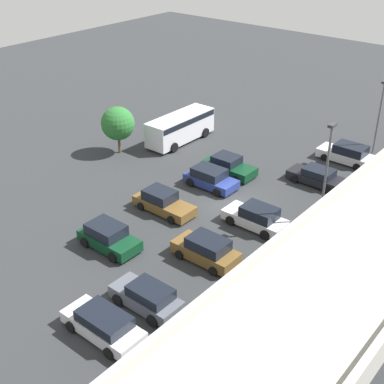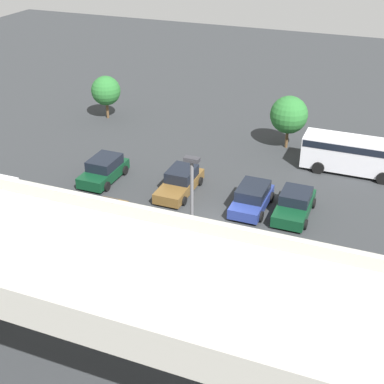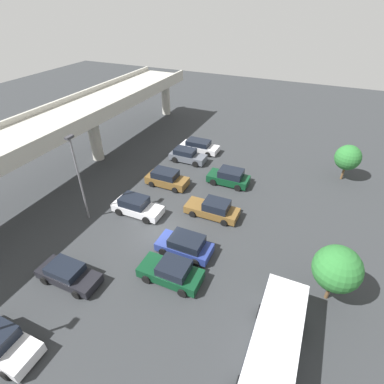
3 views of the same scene
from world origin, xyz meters
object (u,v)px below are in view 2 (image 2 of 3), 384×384
at_px(lamp_post_mid_lot, 192,220).
at_px(parked_car_5, 180,182).
at_px(shuttle_bus, 354,153).
at_px(tree_front_left, 289,115).
at_px(parked_car_7, 104,170).
at_px(tree_front_centre, 106,91).
at_px(parked_car_4, 177,238).
at_px(parked_car_6, 98,218).
at_px(parked_car_1, 326,275).
at_px(parked_car_2, 295,204).
at_px(parked_car_8, 19,203).
at_px(parked_car_3, 252,198).

bearing_deg(lamp_post_mid_lot, parked_car_5, -64.20).
distance_m(shuttle_bus, tree_front_left, 6.24).
relative_size(parked_car_7, tree_front_centre, 1.09).
bearing_deg(parked_car_4, shuttle_bus, -30.17).
bearing_deg(parked_car_5, parked_car_7, -86.00).
xyz_separation_m(parked_car_6, tree_front_left, (-8.02, -16.41, 2.03)).
height_order(parked_car_7, tree_front_left, tree_front_left).
relative_size(parked_car_7, lamp_post_mid_lot, 0.54).
bearing_deg(parked_car_6, lamp_post_mid_lot, -116.63).
bearing_deg(tree_front_centre, tree_front_left, 178.47).
height_order(parked_car_1, tree_front_left, tree_front_left).
distance_m(parked_car_1, lamp_post_mid_lot, 8.17).
xyz_separation_m(parked_car_4, shuttle_bus, (-8.19, -14.09, 0.77)).
distance_m(parked_car_7, tree_front_left, 15.34).
xyz_separation_m(parked_car_2, shuttle_bus, (-2.70, -7.66, 0.81)).
distance_m(parked_car_8, shuttle_bus, 23.89).
relative_size(parked_car_8, tree_front_left, 1.00).
xyz_separation_m(parked_car_4, lamp_post_mid_lot, (-2.38, 3.65, 3.90)).
bearing_deg(parked_car_4, parked_car_1, -90.97).
bearing_deg(parked_car_4, tree_front_centre, 39.85).
bearing_deg(parked_car_6, parked_car_1, -91.60).
xyz_separation_m(parked_car_3, tree_front_left, (0.08, -10.45, 2.07)).
bearing_deg(parked_car_8, parked_car_2, -68.70).
height_order(parked_car_1, parked_car_3, parked_car_3).
bearing_deg(tree_front_left, tree_front_centre, -1.53).
distance_m(lamp_post_mid_lot, tree_front_left, 20.39).
distance_m(parked_car_4, tree_front_left, 16.99).
bearing_deg(parked_car_8, lamp_post_mid_lot, -105.09).
distance_m(parked_car_1, tree_front_left, 17.95).
bearing_deg(parked_car_2, tree_front_centre, -118.35).
height_order(parked_car_2, lamp_post_mid_lot, lamp_post_mid_lot).
bearing_deg(parked_car_5, tree_front_left, 152.82).
bearing_deg(parked_car_7, parked_car_3, 90.33).
relative_size(parked_car_2, shuttle_bus, 0.61).
xyz_separation_m(parked_car_7, tree_front_left, (-10.99, -10.51, 2.03)).
distance_m(parked_car_4, shuttle_bus, 16.32).
relative_size(parked_car_3, tree_front_centre, 1.10).
height_order(parked_car_2, tree_front_centre, tree_front_centre).
xyz_separation_m(parked_car_8, lamp_post_mid_lot, (-13.45, 3.63, 3.92)).
xyz_separation_m(shuttle_bus, lamp_post_mid_lot, (5.81, 17.74, 3.13)).
relative_size(parked_car_5, parked_car_6, 1.10).
distance_m(parked_car_8, tree_front_left, 21.69).
height_order(parked_car_3, parked_car_6, parked_car_6).
bearing_deg(parked_car_3, parked_car_8, -65.71).
distance_m(parked_car_5, parked_car_6, 6.91).
relative_size(shuttle_bus, lamp_post_mid_lot, 0.93).
height_order(parked_car_3, tree_front_centre, tree_front_centre).
relative_size(parked_car_1, parked_car_4, 0.98).
bearing_deg(parked_car_6, shuttle_bus, -44.41).
bearing_deg(tree_front_left, shuttle_bus, 155.24).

